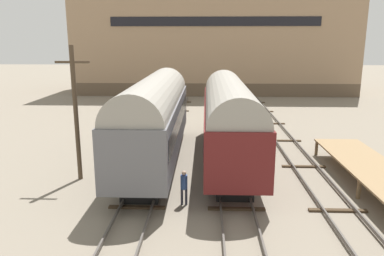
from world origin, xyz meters
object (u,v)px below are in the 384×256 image
object	(u,v)px
train_car_grey	(155,115)
person_worker	(184,184)
utility_pole	(76,112)
train_car_maroon	(229,116)

from	to	relation	value
train_car_grey	person_worker	size ratio (longest dim) A/B	9.19
train_car_grey	utility_pole	xyz separation A→B (m)	(-3.81, -2.98, 0.75)
train_car_grey	person_worker	distance (m)	6.80
train_car_grey	utility_pole	size ratio (longest dim) A/B	2.12
train_car_maroon	utility_pole	size ratio (longest dim) A/B	2.11
train_car_grey	person_worker	bearing A→B (deg)	-70.83
train_car_grey	utility_pole	distance (m)	4.90
train_car_grey	train_car_maroon	distance (m)	4.55
person_worker	utility_pole	size ratio (longest dim) A/B	0.23
person_worker	utility_pole	bearing A→B (deg)	152.14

